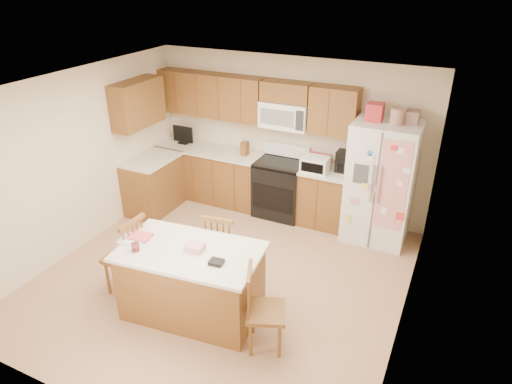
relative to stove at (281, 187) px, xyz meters
The scene contains 9 objects.
ground 1.99m from the stove, 90.00° to the right, with size 4.50×4.50×0.00m, color #976C50.
room_shell 2.16m from the stove, 90.00° to the right, with size 4.60×4.60×2.52m.
cabinetry 1.09m from the stove, behind, with size 3.36×1.56×2.15m.
stove is the anchor object (origin of this frame).
refrigerator 1.63m from the stove, ahead, with size 0.90×0.79×2.04m.
island 2.66m from the stove, 89.92° to the right, with size 1.70×1.09×0.96m.
windsor_chair_left 2.81m from the stove, 109.36° to the right, with size 0.44×0.46×1.05m.
windsor_chair_back 1.97m from the stove, 89.08° to the right, with size 0.48×0.46×1.01m.
windsor_chair_right 2.95m from the stove, 70.82° to the right, with size 0.53×0.54×0.98m.
Camera 1 is at (2.49, -4.23, 3.70)m, focal length 32.00 mm.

